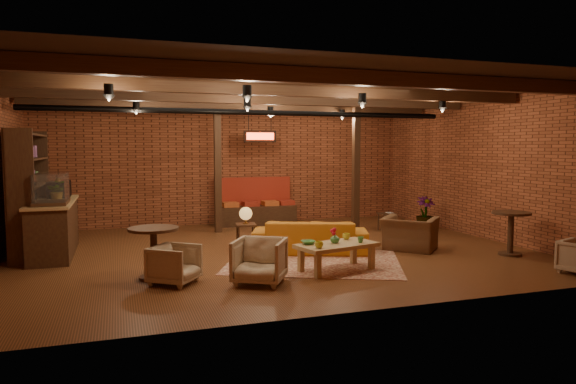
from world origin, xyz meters
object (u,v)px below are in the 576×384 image
object	(u,v)px
armchair_b	(259,259)
armchair_right	(410,228)
side_table_lamp	(246,217)
sofa	(310,236)
coffee_table	(336,247)
plant_tall	(426,180)
round_table_left	(154,244)
armchair_a	(174,262)
side_table_book	(387,215)
round_table_right	(511,226)

from	to	relation	value
armchair_b	armchair_right	distance (m)	3.87
side_table_lamp	armchair_b	size ratio (longest dim) A/B	1.12
sofa	coffee_table	xyz separation A→B (m)	(-0.13, -1.54, 0.09)
coffee_table	armchair_right	size ratio (longest dim) A/B	1.45
side_table_lamp	plant_tall	size ratio (longest dim) A/B	0.34
sofa	round_table_left	distance (m)	3.25
sofa	armchair_a	distance (m)	3.16
sofa	side_table_lamp	distance (m)	1.42
armchair_a	armchair_right	xyz separation A→B (m)	(4.79, 1.12, 0.12)
round_table_left	armchair_a	distance (m)	0.54
side_table_book	armchair_a	bearing A→B (deg)	-148.63
armchair_a	plant_tall	size ratio (longest dim) A/B	0.26
round_table_left	plant_tall	distance (m)	7.39
sofa	armchair_right	size ratio (longest dim) A/B	2.18
side_table_lamp	round_table_right	size ratio (longest dim) A/B	1.01
armchair_b	armchair_right	world-z (taller)	armchair_right
armchair_right	plant_tall	world-z (taller)	plant_tall
armchair_right	round_table_right	world-z (taller)	armchair_right
coffee_table	armchair_a	distance (m)	2.65
armchair_b	round_table_right	distance (m)	5.14
armchair_a	side_table_book	distance (m)	6.48
armchair_b	plant_tall	bearing A→B (deg)	63.92
armchair_right	plant_tall	xyz separation A→B (m)	(1.74, 2.10, 0.81)
round_table_right	plant_tall	bearing A→B (deg)	86.71
side_table_book	plant_tall	size ratio (longest dim) A/B	0.18
coffee_table	armchair_b	size ratio (longest dim) A/B	1.94
sofa	round_table_right	xyz separation A→B (m)	(3.57, -1.44, 0.24)
side_table_lamp	round_table_right	bearing A→B (deg)	-26.41
side_table_lamp	armchair_right	distance (m)	3.34
plant_tall	round_table_left	bearing A→B (deg)	-157.47
sofa	side_table_book	bearing A→B (deg)	-124.95
round_table_left	armchair_b	bearing A→B (deg)	-27.72
side_table_lamp	armchair_a	xyz separation A→B (m)	(-1.70, -2.38, -0.32)
armchair_a	sofa	bearing A→B (deg)	-24.97
coffee_table	round_table_right	world-z (taller)	round_table_right
armchair_right	round_table_right	bearing A→B (deg)	-168.75
round_table_left	round_table_right	bearing A→B (deg)	-2.88
armchair_a	round_table_right	xyz separation A→B (m)	(6.35, 0.07, 0.23)
armchair_b	plant_tall	world-z (taller)	plant_tall
armchair_right	side_table_book	xyz separation A→B (m)	(0.74, 2.25, -0.04)
side_table_lamp	round_table_left	world-z (taller)	side_table_lamp
side_table_lamp	round_table_right	distance (m)	5.19
armchair_right	plant_tall	size ratio (longest dim) A/B	0.41
side_table_book	plant_tall	distance (m)	1.32
round_table_left	armchair_b	distance (m)	1.71
round_table_left	coffee_table	bearing A→B (deg)	-8.33
side_table_lamp	round_table_right	xyz separation A→B (m)	(4.65, -2.31, -0.08)
armchair_b	round_table_right	xyz separation A→B (m)	(5.12, 0.46, 0.18)
armchair_a	plant_tall	bearing A→B (deg)	-27.20
coffee_table	sofa	bearing A→B (deg)	85.31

